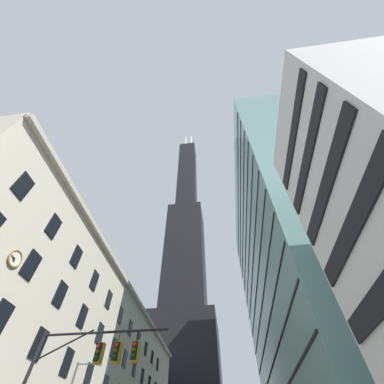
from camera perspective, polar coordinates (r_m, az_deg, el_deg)
station_building at (r=46.79m, az=-26.89°, el=-33.54°), size 15.72×66.27×22.04m
dark_skyscraper at (r=109.60m, az=-1.71°, el=-20.24°), size 24.74×24.74×184.45m
glass_office_midrise at (r=53.08m, az=22.48°, el=-16.92°), size 14.59×49.73×53.98m
traffic_signal_mast at (r=17.52m, az=-23.15°, el=-33.51°), size 8.01×0.63×6.94m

